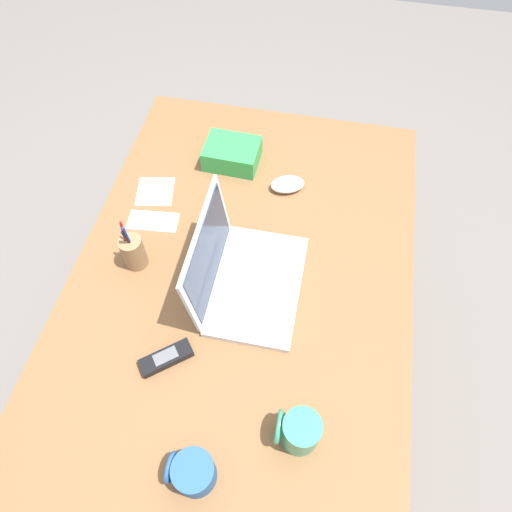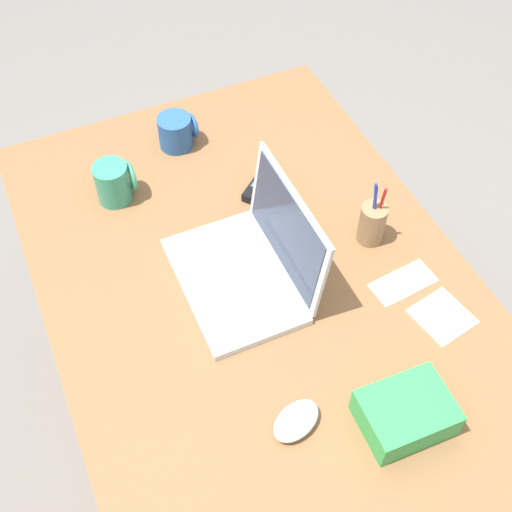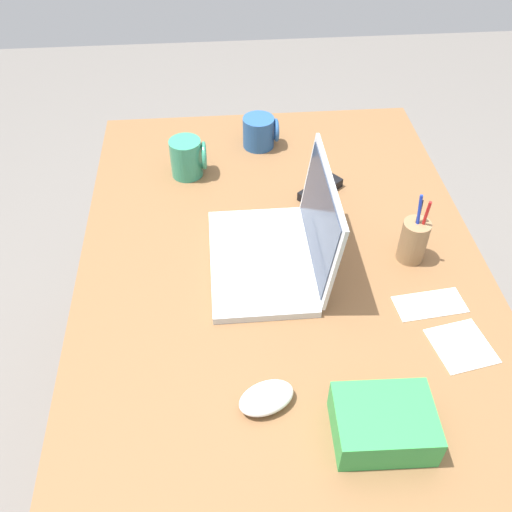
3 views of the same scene
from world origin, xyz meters
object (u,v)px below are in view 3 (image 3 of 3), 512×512
Objects in this scene: cordless_phone at (320,189)px; snack_bag at (383,424)px; laptop at (279,247)px; pen_holder at (414,240)px; coffee_mug_white at (188,158)px; computer_mouse at (266,398)px; coffee_mug_tall at (260,132)px.

cordless_phone is 0.69m from snack_bag.
pen_holder is (0.01, 0.30, 0.01)m from laptop.
coffee_mug_white is at bearing -126.12° from pen_holder.
coffee_mug_tall reaches higher than computer_mouse.
coffee_mug_tall is 0.78× the size of cordless_phone.
pen_holder is at bearing 32.97° from cordless_phone.
pen_holder reaches higher than cordless_phone.
coffee_mug_tall is at bearing -148.39° from pen_holder.
computer_mouse is (0.36, -0.06, -0.03)m from laptop.
coffee_mug_white reaches higher than computer_mouse.
computer_mouse is 0.51m from pen_holder.
coffee_mug_white is 0.61× the size of snack_bag.
snack_bag reaches higher than cordless_phone.
snack_bag is at bearing -22.00° from pen_holder.
coffee_mug_white reaches higher than cordless_phone.
snack_bag is at bearing 8.01° from coffee_mug_tall.
laptop reaches higher than computer_mouse.
pen_holder reaches higher than coffee_mug_tall.
laptop is 0.46m from snack_bag.
snack_bag is (0.43, -0.17, -0.02)m from pen_holder.
pen_holder is 0.47m from snack_bag.
coffee_mug_white is (-0.73, -0.14, 0.03)m from computer_mouse.
cordless_phone is at bearing 71.45° from coffee_mug_white.
laptop reaches higher than pen_holder.
laptop is 0.30m from pen_holder.
coffee_mug_tall reaches higher than snack_bag.
pen_holder is at bearing 88.20° from laptop.
coffee_mug_tall is 0.28m from cordless_phone.
coffee_mug_white is 0.36m from cordless_phone.
cordless_phone is (-0.61, 0.20, -0.01)m from computer_mouse.
coffee_mug_white is at bearing 169.99° from computer_mouse.
coffee_mug_white is at bearing -58.91° from coffee_mug_tall.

